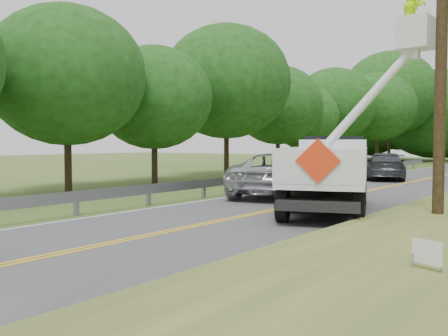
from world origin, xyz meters
The scene contains 9 objects.
ground centered at (0.00, 0.00, 0.00)m, with size 140.00×140.00×0.00m, color #446223.
road centered at (0.00, 14.00, 0.01)m, with size 7.20×96.00×0.03m.
guardrail centered at (-4.02, 14.91, 0.55)m, with size 0.18×48.00×0.77m.
treeline_left centered at (-10.65, 31.65, 5.96)m, with size 10.50×56.51×12.05m.
bucket_truck centered at (1.40, 10.31, 1.55)m, with size 5.54×7.32×6.82m.
suv_silver centered at (-2.05, 12.52, 0.90)m, with size 2.92×6.33×1.76m, color silver.
suv_darkgrey centered at (-1.86, 24.12, 0.80)m, with size 2.20×5.41×1.57m, color #3C3D45.
stop_sign_permanent centered at (-4.50, 21.77, 1.47)m, with size 0.48×0.08×2.25m.
yard_sign centered at (6.49, 2.59, 0.55)m, with size 0.50×0.21×0.76m.
Camera 1 is at (8.61, -5.21, 2.24)m, focal length 40.16 mm.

